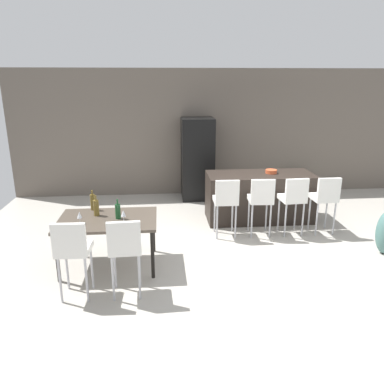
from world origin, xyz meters
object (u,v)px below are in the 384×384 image
Objects in this scene: dining_chair_far at (125,245)px; fruit_bowl at (271,171)px; bar_chair_left at (226,199)px; potted_plant at (300,182)px; bar_chair_middle at (261,198)px; wine_bottle_near at (93,202)px; dining_chair_near at (72,247)px; wine_glass_left at (79,215)px; bar_chair_right at (294,197)px; wine_glass_right at (123,214)px; wine_bottle_middle at (96,208)px; dining_table at (108,223)px; refrigerator at (198,159)px; wine_bottle_inner at (118,211)px; bar_chair_far at (325,196)px; kitchen_island at (259,197)px.

fruit_bowl is (2.58, 2.58, 0.26)m from dining_chair_far.
potted_plant is (2.18, 2.28, -0.39)m from bar_chair_left.
wine_bottle_near is (-2.76, -0.50, 0.17)m from bar_chair_middle.
dining_chair_near is 1.93× the size of potted_plant.
bar_chair_left is 2.48m from wine_glass_left.
bar_chair_left is 1.19m from bar_chair_right.
wine_glass_right is at bearing -144.62° from fruit_bowl.
bar_chair_right is 1.00× the size of dining_chair_near.
wine_bottle_near reaches higher than fruit_bowl.
dining_chair_far is at bearing -135.01° from fruit_bowl.
wine_glass_left is at bearing 93.03° from dining_chair_near.
bar_chair_middle is 2.78m from wine_bottle_middle.
dining_table is 0.29m from wine_bottle_middle.
dining_table is 6.40× the size of fruit_bowl.
refrigerator is 1.94m from fruit_bowl.
bar_chair_right is 3.06m from wine_bottle_inner.
bar_chair_right reaches higher than potted_plant.
potted_plant is at bearing 32.70° from wine_bottle_near.
dining_table is (-2.49, -0.91, -0.02)m from bar_chair_middle.
wine_bottle_near is at bearing -171.45° from bar_chair_right.
bar_chair_right is 3.20m from dining_table.
dining_chair_near is at bearing -110.64° from dining_table.
fruit_bowl is 0.40× the size of potted_plant.
dining_chair_far is 3.37× the size of wine_bottle_near.
dining_chair_far is at bearing 0.00° from dining_chair_near.
bar_chair_right is at bearing -78.46° from fruit_bowl.
refrigerator is at bearing 59.59° from wine_bottle_middle.
bar_chair_far is at bearing -100.61° from potted_plant.
dining_chair_far is at bearing -107.85° from refrigerator.
kitchen_island is 0.92m from bar_chair_right.
refrigerator is at bearing 179.77° from potted_plant.
bar_chair_right reaches higher than fruit_bowl.
bar_chair_far is 3.40× the size of wine_bottle_middle.
bar_chair_middle and dining_chair_near have the same top height.
dining_chair_near is (-3.00, -2.55, 0.24)m from kitchen_island.
dining_chair_near is 0.97m from wine_bottle_inner.
bar_chair_middle reaches higher than wine_bottle_inner.
wine_bottle_inner is (-2.53, -1.71, 0.39)m from kitchen_island.
wine_bottle_near is 1.79× the size of wine_glass_right.
refrigerator reaches higher than fruit_bowl.
bar_chair_far is at bearing -0.01° from bar_chair_middle.
wine_bottle_inner is at bearing 101.05° from dining_chair_far.
kitchen_island is at bearing 34.06° from wine_bottle_inner.
bar_chair_left is 1.34m from fruit_bowl.
wine_glass_left is at bearing -120.38° from refrigerator.
kitchen_island is 1.46× the size of dining_table.
wine_glass_right is at bearing -57.03° from wine_bottle_inner.
wine_glass_left is (-3.42, -1.07, 0.17)m from bar_chair_right.
bar_chair_middle is at bearing -69.09° from refrigerator.
dining_chair_far is at bearing -45.51° from wine_glass_left.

